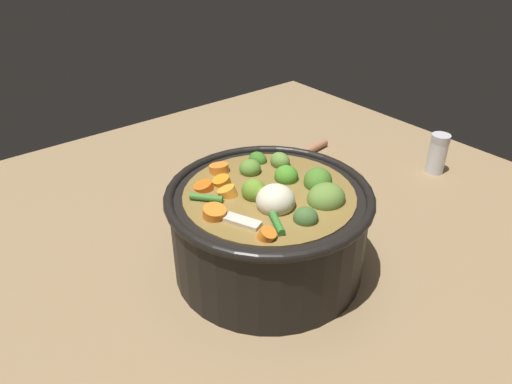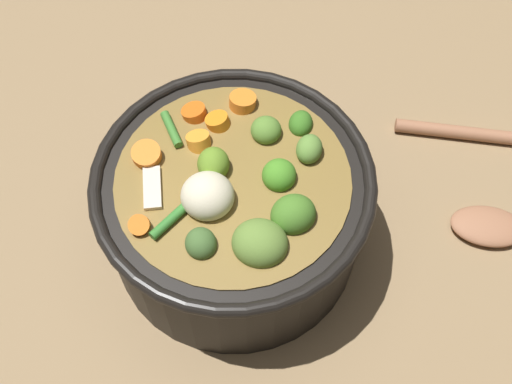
% 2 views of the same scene
% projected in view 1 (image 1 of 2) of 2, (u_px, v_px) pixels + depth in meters
% --- Properties ---
extents(ground_plane, '(1.10, 1.10, 0.00)m').
position_uv_depth(ground_plane, '(268.00, 266.00, 0.64)').
color(ground_plane, '#8C704C').
extents(cooking_pot, '(0.26, 0.26, 0.14)m').
position_uv_depth(cooking_pot, '(269.00, 227.00, 0.61)').
color(cooking_pot, black).
rests_on(cooking_pot, ground_plane).
extents(wooden_spoon, '(0.17, 0.20, 0.02)m').
position_uv_depth(wooden_spoon, '(323.00, 170.00, 0.86)').
color(wooden_spoon, '#A16949').
rests_on(wooden_spoon, ground_plane).
extents(salt_shaker, '(0.03, 0.03, 0.07)m').
position_uv_depth(salt_shaker, '(438.00, 153.00, 0.85)').
color(salt_shaker, silver).
rests_on(salt_shaker, ground_plane).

